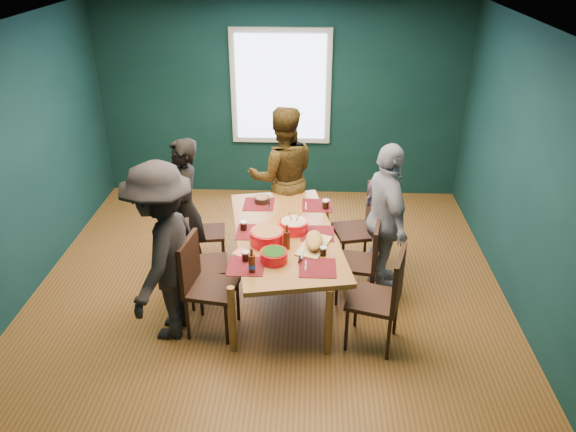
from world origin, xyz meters
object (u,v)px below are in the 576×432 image
Objects in this scene: chair_right_near at (385,293)px; person_back at (283,177)px; dining_table at (285,239)px; person_near_left at (163,253)px; chair_left_far at (200,226)px; chair_right_far at (364,223)px; chair_right_mid at (365,256)px; chair_left_mid at (199,258)px; person_right at (386,220)px; person_far_left at (185,209)px; chair_left_near at (201,279)px; bowl_salad at (267,236)px; bowl_dumpling at (294,226)px; cutting_board at (314,242)px; bowl_herbs at (274,256)px.

person_back is (-1.01, 1.92, 0.28)m from chair_right_near.
dining_table is 1.26m from person_near_left.
chair_right_near is at bearing -42.72° from chair_left_far.
chair_right_far is 1.11× the size of chair_right_mid.
chair_left_mid is 0.64m from person_near_left.
chair_left_mid is at bearing 85.69° from person_right.
chair_right_mid is 0.90× the size of chair_right_near.
person_far_left is 0.91× the size of person_near_left.
chair_left_near is 1.95m from person_right.
person_back reaches higher than chair_right_far.
person_near_left is 5.15× the size of bowl_salad.
bowl_dumpling is (0.95, 0.18, 0.30)m from chair_left_mid.
chair_right_mid is 1.54m from person_back.
bowl_dumpling is 0.49× the size of cutting_board.
person_near_left is (-1.07, -0.64, 0.19)m from dining_table.
chair_left_mid is 1.00× the size of chair_right_mid.
chair_right_near is at bearing -28.96° from chair_left_mid.
chair_left_near is 1.00× the size of chair_right_far.
bowl_herbs is (0.91, -1.10, 0.31)m from chair_left_far.
cutting_board is (1.38, -0.66, 0.02)m from person_far_left.
bowl_salad is at bearing -159.92° from chair_right_mid.
person_far_left reaches higher than bowl_dumpling.
chair_left_mid is 1.56m from person_back.
person_right is 2.78× the size of cutting_board.
person_back reaches higher than bowl_herbs.
person_near_left is (-2.09, -0.83, 0.05)m from person_right.
person_back is 6.77× the size of bowl_herbs.
person_back is (0.90, 0.61, 0.36)m from chair_left_far.
chair_right_far reaches higher than bowl_herbs.
bowl_dumpling is at bearing 45.62° from bowl_salad.
person_right is 6.48× the size of bowl_herbs.
chair_left_far is at bearing 127.76° from person_far_left.
person_near_left reaches higher than cutting_board.
chair_right_mid is (1.80, -0.59, 0.02)m from chair_left_far.
chair_left_mid is at bearing -166.11° from cutting_board.
dining_table is 6.26× the size of bowl_salad.
bowl_salad is 0.57× the size of cutting_board.
chair_right_far is 3.90× the size of bowl_herbs.
dining_table is 1.17m from person_far_left.
chair_left_mid is at bearing 178.71° from dining_table.
person_right reaches higher than person_far_left.
person_right reaches higher than chair_right_near.
bowl_dumpling is at bearing 84.82° from person_right.
bowl_dumpling is at bearing -176.12° from chair_right_mid.
chair_right_near is (0.08, -1.34, 0.00)m from chair_right_far.
person_near_left reaches higher than bowl_salad.
bowl_dumpling is at bearing 127.43° from person_near_left.
bowl_salad is at bearing -51.29° from chair_left_far.
bowl_dumpling is (-0.84, 0.79, 0.23)m from chair_right_near.
person_back is (0.66, 1.76, 0.28)m from chair_left_near.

